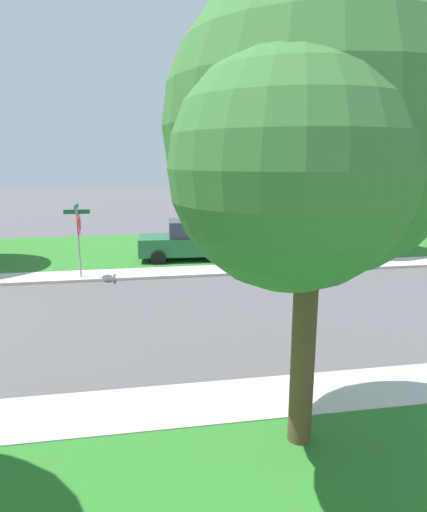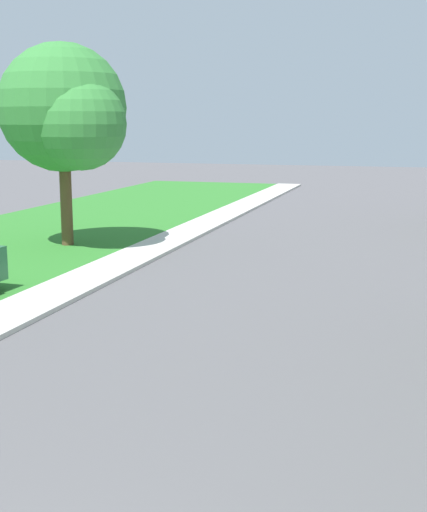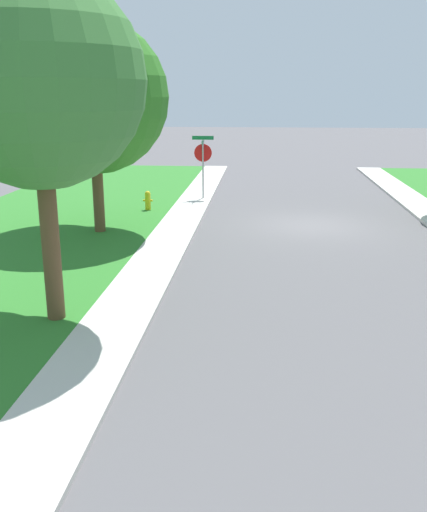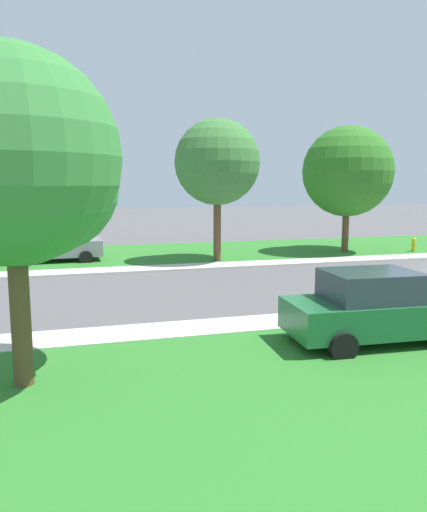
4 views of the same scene
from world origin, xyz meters
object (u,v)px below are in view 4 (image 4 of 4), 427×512
at_px(tree_sidewalk_near, 22,165).
at_px(car_grey_near_corner, 57,245).
at_px(car_green_driveway_right, 376,308).
at_px(fire_hydrant, 414,245).
at_px(tree_corner_large, 219,165).
at_px(tree_across_right, 348,175).

bearing_deg(tree_sidewalk_near, car_grey_near_corner, 0.26).
bearing_deg(car_green_driveway_right, car_grey_near_corner, 27.53).
distance_m(tree_sidewalk_near, fire_hydrant, 23.28).
bearing_deg(car_grey_near_corner, tree_corner_large, -102.60).
bearing_deg(car_green_driveway_right, tree_sidewalk_near, 92.35).
bearing_deg(car_green_driveway_right, tree_corner_large, 0.40).
xyz_separation_m(car_grey_near_corner, car_green_driveway_right, (-14.74, -7.68, 0.00)).
bearing_deg(fire_hydrant, car_green_driveway_right, 139.91).
relative_size(tree_corner_large, tree_sidewalk_near, 1.10).
height_order(tree_across_right, tree_sidewalk_near, tree_across_right).
distance_m(tree_corner_large, fire_hydrant, 11.90).
xyz_separation_m(tree_corner_large, tree_across_right, (1.25, -7.61, -0.37)).
bearing_deg(tree_sidewalk_near, tree_corner_large, -29.39).
bearing_deg(tree_sidewalk_near, fire_hydrant, -54.25).
relative_size(tree_across_right, fire_hydrant, 8.21).
bearing_deg(car_green_driveway_right, tree_across_right, -27.76).
bearing_deg(tree_corner_large, tree_sidewalk_near, 150.61).
height_order(car_grey_near_corner, tree_across_right, tree_across_right).
relative_size(tree_corner_large, fire_hydrant, 8.17).
xyz_separation_m(car_grey_near_corner, tree_sidewalk_near, (-15.05, -0.07, 3.22)).
distance_m(car_green_driveway_right, tree_corner_large, 13.57).
relative_size(tree_corner_large, tree_across_right, 1.00).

